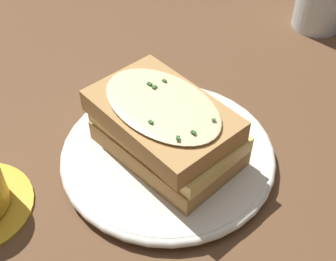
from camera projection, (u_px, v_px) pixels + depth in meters
ground_plane at (153, 150)px, 0.55m from camera, size 2.40×2.40×0.00m
dinner_plate at (168, 155)px, 0.53m from camera, size 0.24×0.24×0.02m
sandwich at (166, 128)px, 0.50m from camera, size 0.16×0.11×0.08m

